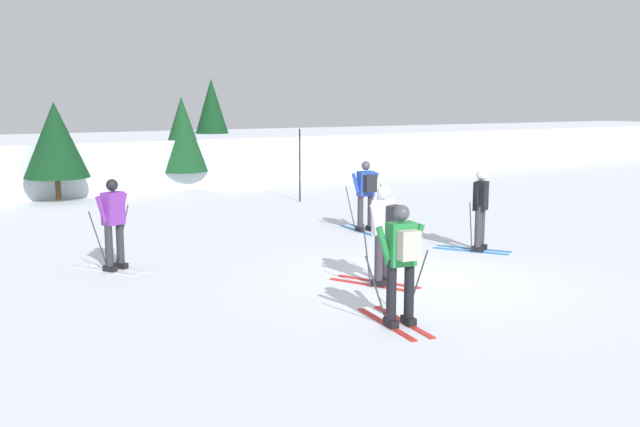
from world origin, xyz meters
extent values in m
plane|color=silver|center=(0.00, 0.00, 0.00)|extent=(120.00, 120.00, 0.00)
cube|color=silver|center=(0.00, 18.90, 0.89)|extent=(80.00, 8.80, 1.78)
cube|color=red|center=(-0.97, 0.22, 0.01)|extent=(0.69, 1.51, 0.02)
cube|color=red|center=(-0.71, 0.32, 0.01)|extent=(0.69, 1.51, 0.02)
cube|color=black|center=(-0.92, 0.08, 0.07)|extent=(0.21, 0.29, 0.10)
cube|color=black|center=(-0.66, 0.18, 0.07)|extent=(0.21, 0.29, 0.10)
cylinder|color=#38333D|center=(-0.92, 0.08, 0.55)|extent=(0.14, 0.14, 0.85)
cylinder|color=#38333D|center=(-0.66, 0.18, 0.55)|extent=(0.14, 0.14, 0.85)
cube|color=white|center=(-0.79, 0.13, 1.17)|extent=(0.44, 0.37, 0.60)
cylinder|color=white|center=(-1.02, 0.05, 1.16)|extent=(0.27, 0.18, 0.55)
cylinder|color=white|center=(-0.56, 0.24, 1.16)|extent=(0.27, 0.18, 0.55)
sphere|color=silver|center=(-0.79, 0.13, 1.60)|extent=(0.22, 0.22, 0.22)
cylinder|color=#38383D|center=(-1.16, 0.09, 0.56)|extent=(0.28, 0.13, 1.13)
cylinder|color=#38383D|center=(-0.49, 0.36, 0.56)|extent=(0.28, 0.13, 1.13)
cube|color=#232328|center=(-0.71, -0.06, 1.19)|extent=(0.33, 0.27, 0.40)
cube|color=#237AC6|center=(2.01, 4.50, 0.01)|extent=(0.30, 1.60, 0.02)
cube|color=#237AC6|center=(2.29, 4.46, 0.01)|extent=(0.30, 1.60, 0.02)
cube|color=black|center=(1.99, 4.35, 0.07)|extent=(0.15, 0.27, 0.10)
cube|color=black|center=(2.27, 4.31, 0.07)|extent=(0.15, 0.27, 0.10)
cylinder|color=#38333D|center=(1.99, 4.35, 0.55)|extent=(0.14, 0.14, 0.85)
cylinder|color=#38333D|center=(2.27, 4.31, 0.55)|extent=(0.14, 0.14, 0.85)
cube|color=#284CB7|center=(2.13, 4.33, 1.17)|extent=(0.41, 0.29, 0.60)
cylinder|color=#284CB7|center=(1.88, 4.39, 1.16)|extent=(0.27, 0.12, 0.55)
cylinder|color=#284CB7|center=(2.38, 4.32, 1.16)|extent=(0.27, 0.12, 0.55)
sphere|color=#4C4C56|center=(2.13, 4.33, 1.60)|extent=(0.22, 0.22, 0.22)
cylinder|color=#38383D|center=(1.79, 4.48, 0.56)|extent=(0.30, 0.06, 1.12)
cylinder|color=#38383D|center=(2.49, 4.38, 0.56)|extent=(0.30, 0.06, 1.12)
cube|color=#232328|center=(2.10, 4.12, 1.19)|extent=(0.30, 0.22, 0.40)
cube|color=red|center=(-2.13, -1.59, 0.01)|extent=(0.40, 1.59, 0.02)
cube|color=red|center=(-1.86, -1.64, 0.01)|extent=(0.40, 1.59, 0.02)
cube|color=black|center=(-2.16, -1.73, 0.07)|extent=(0.17, 0.28, 0.10)
cube|color=black|center=(-1.88, -1.79, 0.07)|extent=(0.17, 0.28, 0.10)
cylinder|color=black|center=(-2.16, -1.73, 0.55)|extent=(0.14, 0.14, 0.85)
cylinder|color=black|center=(-1.88, -1.79, 0.55)|extent=(0.14, 0.14, 0.85)
cube|color=#23843D|center=(-2.02, -1.76, 1.17)|extent=(0.42, 0.31, 0.60)
cylinder|color=#23843D|center=(-2.26, -1.69, 1.16)|extent=(0.27, 0.14, 0.55)
cylinder|color=#23843D|center=(-1.77, -1.79, 1.16)|extent=(0.27, 0.14, 0.55)
sphere|color=#4C4C56|center=(-2.02, -1.76, 1.60)|extent=(0.22, 0.22, 0.22)
cylinder|color=#38383D|center=(-2.31, -1.60, 0.51)|extent=(0.38, 0.10, 1.03)
cylinder|color=#38383D|center=(-1.70, -1.72, 0.51)|extent=(0.38, 0.10, 1.03)
cube|color=#B7B2A3|center=(-2.06, -1.97, 1.19)|extent=(0.31, 0.23, 0.40)
cube|color=silver|center=(-4.39, 3.81, 0.01)|extent=(0.80, 1.47, 0.02)
cube|color=silver|center=(-4.14, 3.94, 0.01)|extent=(0.80, 1.47, 0.02)
cube|color=black|center=(-4.33, 3.68, 0.07)|extent=(0.22, 0.29, 0.10)
cube|color=black|center=(-4.08, 3.80, 0.07)|extent=(0.22, 0.29, 0.10)
cylinder|color=#2D2D33|center=(-4.33, 3.68, 0.55)|extent=(0.14, 0.14, 0.85)
cylinder|color=#2D2D33|center=(-4.08, 3.80, 0.55)|extent=(0.14, 0.14, 0.85)
cube|color=purple|center=(-4.20, 3.74, 1.17)|extent=(0.45, 0.39, 0.60)
cylinder|color=purple|center=(-4.43, 3.64, 1.16)|extent=(0.27, 0.20, 0.55)
cylinder|color=purple|center=(-3.99, 3.87, 1.16)|extent=(0.27, 0.20, 0.55)
sphere|color=black|center=(-4.20, 3.74, 1.60)|extent=(0.22, 0.22, 0.22)
cylinder|color=#38383D|center=(-4.50, 3.70, 0.59)|extent=(0.40, 0.22, 1.18)
cylinder|color=#38383D|center=(-3.99, 3.96, 0.59)|extent=(0.40, 0.22, 1.18)
cube|color=#237AC6|center=(2.49, 1.23, 0.01)|extent=(0.86, 1.44, 0.02)
cube|color=#237AC6|center=(2.74, 1.37, 0.01)|extent=(0.86, 1.44, 0.02)
cube|color=black|center=(2.56, 1.10, 0.07)|extent=(0.23, 0.29, 0.10)
cube|color=black|center=(2.81, 1.24, 0.07)|extent=(0.23, 0.29, 0.10)
cylinder|color=#38333D|center=(2.56, 1.10, 0.55)|extent=(0.14, 0.14, 0.85)
cylinder|color=#38333D|center=(2.81, 1.24, 0.55)|extent=(0.14, 0.14, 0.85)
cube|color=black|center=(2.69, 1.17, 1.17)|extent=(0.45, 0.39, 0.60)
cylinder|color=black|center=(2.46, 1.06, 1.16)|extent=(0.27, 0.20, 0.55)
cylinder|color=black|center=(2.89, 1.31, 1.16)|extent=(0.27, 0.20, 0.55)
sphere|color=silver|center=(2.69, 1.17, 1.60)|extent=(0.22, 0.22, 0.22)
cylinder|color=#38383D|center=(2.34, 1.09, 0.55)|extent=(0.29, 0.18, 1.10)
cylinder|color=#38383D|center=(2.94, 1.42, 0.55)|extent=(0.29, 0.18, 1.10)
cylinder|color=black|center=(3.68, 9.68, 1.14)|extent=(0.05, 0.05, 2.29)
cylinder|color=#513823|center=(1.97, 14.81, 0.32)|extent=(0.22, 0.22, 0.64)
cone|color=#14421E|center=(1.97, 14.81, 1.98)|extent=(1.77, 1.77, 2.68)
cylinder|color=#513823|center=(5.29, 19.26, 0.36)|extent=(0.23, 0.23, 0.73)
cone|color=#0F3819|center=(5.29, 19.26, 2.44)|extent=(2.05, 2.05, 3.42)
cylinder|color=#513823|center=(-2.62, 14.03, 0.38)|extent=(0.17, 0.17, 0.75)
cone|color=#0F3819|center=(-2.62, 14.03, 1.94)|extent=(2.02, 2.02, 2.38)
camera|label=1|loc=(-8.27, -8.94, 3.07)|focal=39.64mm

